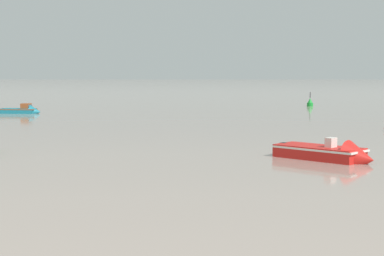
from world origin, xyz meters
name	(u,v)px	position (x,y,z in m)	size (l,w,h in m)	color
motorboat_moored_6	(24,111)	(-6.21, 54.54, 0.28)	(5.10, 2.30, 1.88)	#197084
motorboat_moored_7	(333,156)	(22.38, 13.43, 0.29)	(5.87, 5.75, 2.10)	red
channel_buoy	(310,103)	(32.64, 70.13, 0.46)	(0.90, 0.90, 2.30)	#198C2D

